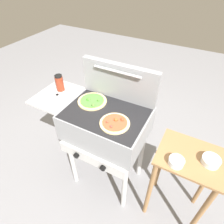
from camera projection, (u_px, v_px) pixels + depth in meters
The scene contains 9 objects.
ground_plane at pixel (108, 176), 2.03m from camera, with size 8.00×8.00×0.00m, color gray.
grill at pixel (105, 125), 1.54m from camera, with size 0.96×0.53×0.90m.
grill_lid_open at pixel (119, 82), 1.49m from camera, with size 0.63×0.08×0.30m.
pizza_pepperoni at pixel (115, 123), 1.34m from camera, with size 0.22×0.22×0.04m.
pizza_veggie at pixel (92, 101), 1.54m from camera, with size 0.23×0.23×0.04m.
sauce_jar at pixel (60, 83), 1.63m from camera, with size 0.07×0.07×0.15m.
prep_table at pixel (183, 174), 1.44m from camera, with size 0.44×0.36×0.77m.
topping_bowl_near at pixel (211, 161), 1.23m from camera, with size 0.12×0.12×0.04m.
topping_bowl_far at pixel (176, 162), 1.23m from camera, with size 0.10×0.10×0.04m.
Camera 1 is at (0.56, -0.95, 1.84)m, focal length 30.59 mm.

